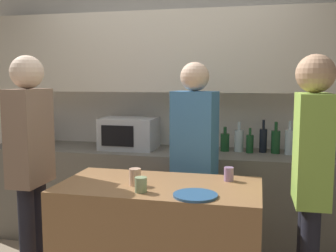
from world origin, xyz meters
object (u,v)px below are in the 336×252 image
at_px(bottle_0, 225,142).
at_px(person_right, 194,150).
at_px(bottle_5, 290,142).
at_px(person_center, 311,171).
at_px(bottle_3, 263,140).
at_px(person_left, 30,156).
at_px(toaster, 38,136).
at_px(plate_on_island, 195,195).
at_px(bottle_4, 276,141).
at_px(bottle_2, 250,143).
at_px(bottle_1, 239,140).
at_px(microwave, 129,133).
at_px(cup_2, 135,177).
at_px(potted_plant, 328,134).
at_px(cup_0, 229,174).
at_px(cup_1, 141,185).

relative_size(bottle_0, person_right, 0.13).
bearing_deg(bottle_5, person_center, -88.23).
distance_m(bottle_3, person_center, 1.27).
height_order(bottle_5, person_left, person_left).
height_order(toaster, plate_on_island, toaster).
distance_m(bottle_4, person_right, 0.91).
relative_size(toaster, bottle_2, 1.14).
bearing_deg(bottle_1, person_right, -115.48).
xyz_separation_m(toaster, person_right, (1.71, -0.57, 0.03)).
bearing_deg(microwave, person_right, -37.89).
relative_size(bottle_4, person_center, 0.17).
distance_m(toaster, plate_on_island, 2.31).
bearing_deg(plate_on_island, person_center, 19.25).
xyz_separation_m(plate_on_island, person_center, (0.66, 0.23, 0.12)).
bearing_deg(toaster, person_right, -18.43).
xyz_separation_m(bottle_1, cup_2, (-0.59, -1.32, -0.06)).
bearing_deg(potted_plant, bottle_4, 170.30).
relative_size(toaster, person_left, 0.15).
relative_size(bottle_2, person_left, 0.13).
xyz_separation_m(bottle_2, cup_2, (-0.69, -1.27, -0.04)).
relative_size(cup_0, cup_1, 1.01).
bearing_deg(bottle_5, bottle_4, 168.61).
distance_m(cup_1, person_center, 1.02).
distance_m(bottle_5, plate_on_island, 1.56).
distance_m(microwave, cup_1, 1.47).
xyz_separation_m(bottle_0, bottle_5, (0.58, -0.03, 0.03)).
bearing_deg(cup_1, cup_0, 37.76).
bearing_deg(bottle_2, cup_2, -118.47).
distance_m(microwave, cup_2, 1.31).
bearing_deg(bottle_4, cup_1, -120.06).
height_order(microwave, bottle_1, microwave).
relative_size(bottle_0, bottle_4, 0.80).
relative_size(potted_plant, bottle_0, 1.72).
height_order(plate_on_island, person_right, person_right).
xyz_separation_m(bottle_0, plate_on_island, (-0.04, -1.46, -0.08)).
distance_m(bottle_3, bottle_4, 0.11).
distance_m(toaster, person_center, 2.76).
xyz_separation_m(bottle_0, bottle_3, (0.35, 0.02, 0.03)).
bearing_deg(bottle_1, toaster, -177.45).
xyz_separation_m(bottle_2, bottle_4, (0.23, 0.03, 0.02)).
xyz_separation_m(microwave, cup_1, (0.54, -1.37, -0.11)).
distance_m(cup_0, person_center, 0.53).
distance_m(bottle_5, cup_1, 1.71).
height_order(plate_on_island, cup_0, cup_0).
height_order(bottle_2, cup_0, bottle_2).
bearing_deg(bottle_3, person_right, -128.73).
xyz_separation_m(microwave, bottle_1, (1.04, 0.09, -0.04)).
height_order(bottle_0, person_left, person_left).
height_order(bottle_5, person_center, person_center).
bearing_deg(person_left, cup_1, 77.00).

